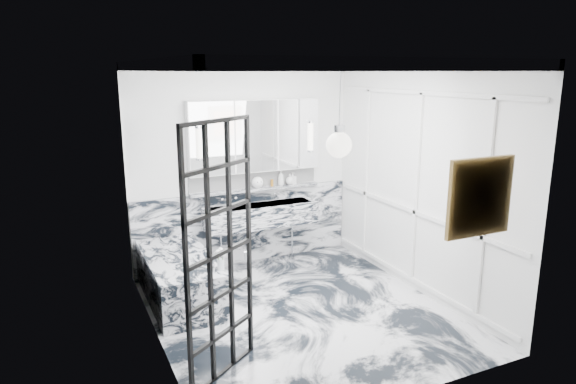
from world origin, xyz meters
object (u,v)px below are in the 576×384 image
crittall_door (220,254)px  mirror_cabinet (255,136)px  trough_sink (261,215)px  bathtub (179,278)px

crittall_door → mirror_cabinet: 2.93m
crittall_door → trough_sink: crittall_door is taller
bathtub → crittall_door: bearing=-90.1°
trough_sink → bathtub: trough_sink is taller
trough_sink → mirror_cabinet: size_ratio=0.84×
crittall_door → bathtub: (0.00, 1.69, -0.88)m
crittall_door → mirror_cabinet: (1.33, 2.52, 0.67)m
crittall_door → bathtub: size_ratio=1.40×
trough_sink → bathtub: bearing=-153.5°
crittall_door → trough_sink: 2.74m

